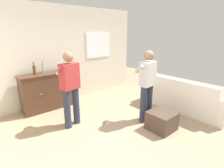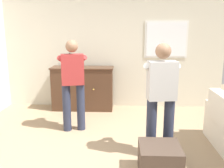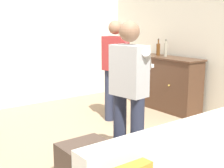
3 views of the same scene
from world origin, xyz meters
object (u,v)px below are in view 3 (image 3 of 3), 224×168
bottle_wine_green (166,49)px  ottoman (88,163)px  person_standing_right (129,90)px  bottle_liquor_amber (158,49)px  person_standing_left (116,67)px  sideboard_cabinet (166,83)px

bottle_wine_green → ottoman: bottle_wine_green is taller
person_standing_right → ottoman: bearing=-97.4°
bottle_liquor_amber → person_standing_left: bearing=-76.4°
sideboard_cabinet → person_standing_left: 1.32m
person_standing_left → person_standing_right: (1.46, -0.94, 0.00)m
ottoman → person_standing_left: 2.14m
bottle_liquor_amber → sideboard_cabinet: bearing=-9.1°
sideboard_cabinet → ottoman: 3.05m
sideboard_cabinet → bottle_wine_green: size_ratio=4.54×
ottoman → person_standing_right: 0.90m
sideboard_cabinet → person_standing_left: (0.02, -1.24, 0.43)m
person_standing_left → ottoman: bearing=-46.1°
person_standing_left → sideboard_cabinet: bearing=91.1°
person_standing_right → person_standing_left: bearing=147.3°
sideboard_cabinet → bottle_wine_green: 0.64m
sideboard_cabinet → bottle_wine_green: (-0.07, 0.02, 0.63)m
sideboard_cabinet → person_standing_right: bearing=-55.8°
sideboard_cabinet → person_standing_right: 2.67m
bottle_wine_green → person_standing_left: size_ratio=0.19×
bottle_liquor_amber → ottoman: (1.70, -2.74, -0.93)m
sideboard_cabinet → person_standing_right: size_ratio=0.86×
sideboard_cabinet → person_standing_left: bearing=-88.9°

